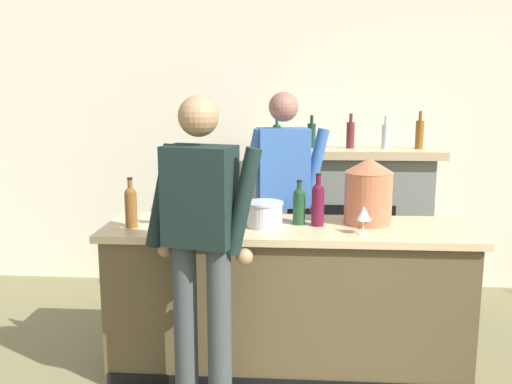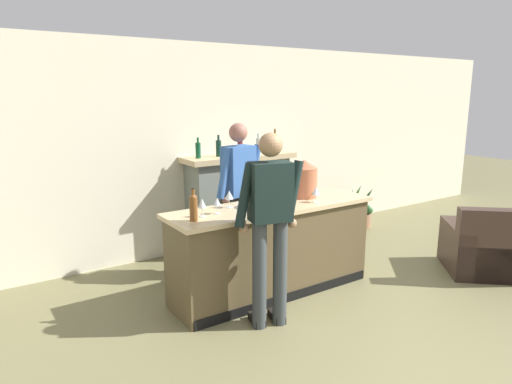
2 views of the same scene
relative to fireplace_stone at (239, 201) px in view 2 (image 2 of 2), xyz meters
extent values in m
plane|color=#6A6542|center=(-0.31, -3.44, -0.66)|extent=(24.00, 24.00, 0.00)
cube|color=beige|center=(-0.31, 0.26, 0.71)|extent=(12.00, 0.07, 2.75)
cube|color=brown|center=(-0.49, -1.46, -0.20)|extent=(2.22, 0.59, 0.93)
cube|color=tan|center=(-0.49, -1.46, 0.29)|extent=(2.29, 0.66, 0.04)
cube|color=black|center=(-0.49, -1.76, -0.61)|extent=(2.17, 0.01, 0.10)
cube|color=slate|center=(0.00, 0.01, -0.05)|extent=(1.42, 0.44, 1.23)
cube|color=black|center=(0.00, -0.23, -0.21)|extent=(0.78, 0.02, 0.79)
cube|color=tan|center=(0.00, -0.01, 0.60)|extent=(1.58, 0.52, 0.07)
cylinder|color=#11482A|center=(-0.61, -0.01, 0.74)|extent=(0.07, 0.07, 0.20)
cylinder|color=#11482A|center=(-0.61, -0.01, 0.87)|extent=(0.03, 0.03, 0.07)
cylinder|color=#133225|center=(-0.31, -0.01, 0.74)|extent=(0.07, 0.07, 0.21)
cylinder|color=#133225|center=(-0.31, -0.01, 0.88)|extent=(0.03, 0.03, 0.07)
cylinder|color=maroon|center=(0.02, -0.01, 0.75)|extent=(0.07, 0.07, 0.22)
cylinder|color=maroon|center=(0.02, -0.01, 0.90)|extent=(0.03, 0.03, 0.07)
cylinder|color=#ACBEB9|center=(0.31, -0.01, 0.74)|extent=(0.07, 0.07, 0.20)
cylinder|color=#ACBEB9|center=(0.31, -0.01, 0.88)|extent=(0.03, 0.03, 0.07)
cylinder|color=brown|center=(0.59, -0.01, 0.76)|extent=(0.07, 0.07, 0.24)
cylinder|color=brown|center=(0.59, -0.01, 0.92)|extent=(0.03, 0.03, 0.08)
cube|color=#3A2922|center=(1.96, -2.39, -0.45)|extent=(1.17, 1.17, 0.43)
cube|color=#3A2922|center=(1.74, -2.64, -0.24)|extent=(0.73, 0.68, 0.85)
cube|color=#3A2922|center=(2.19, -2.60, -0.38)|extent=(0.71, 0.76, 0.57)
cube|color=#3A2922|center=(1.73, -2.19, -0.38)|extent=(0.71, 0.76, 0.57)
cylinder|color=#936A4B|center=(2.13, -0.25, -0.55)|extent=(0.35, 0.35, 0.22)
cylinder|color=#332319|center=(2.13, -0.25, -0.45)|extent=(0.32, 0.32, 0.02)
cone|color=#3A5933|center=(2.26, -0.24, -0.22)|extent=(0.16, 0.36, 0.44)
cone|color=#2F5924|center=(2.14, -0.12, -0.21)|extent=(0.35, 0.15, 0.45)
cone|color=#406639|center=(2.01, -0.24, -0.23)|extent=(0.14, 0.28, 0.40)
cone|color=#2F6134|center=(2.12, -0.36, -0.27)|extent=(0.32, 0.14, 0.35)
cylinder|color=#363C3D|center=(-0.84, -2.06, -0.16)|extent=(0.13, 0.13, 1.01)
cube|color=black|center=(-0.82, -1.99, -0.63)|extent=(0.16, 0.26, 0.07)
cylinder|color=#363C3D|center=(-1.03, -2.01, -0.16)|extent=(0.13, 0.13, 1.01)
cube|color=black|center=(-1.02, -1.94, -0.63)|extent=(0.16, 0.26, 0.07)
cube|color=black|center=(-0.94, -2.04, 0.61)|extent=(0.40, 0.30, 0.52)
cylinder|color=black|center=(-0.71, -2.07, 0.59)|extent=(0.20, 0.08, 0.57)
sphere|color=#906D4A|center=(-0.70, -2.06, 0.29)|extent=(0.09, 0.09, 0.09)
cylinder|color=black|center=(-1.15, -1.96, 0.59)|extent=(0.20, 0.08, 0.57)
sphere|color=#906D4A|center=(-1.15, -1.94, 0.29)|extent=(0.09, 0.09, 0.09)
sphere|color=#906D4A|center=(-0.94, -2.04, 1.02)|extent=(0.21, 0.21, 0.21)
cylinder|color=#484739|center=(-0.63, -0.88, -0.18)|extent=(0.13, 0.13, 0.97)
cube|color=black|center=(-0.62, -0.95, -0.63)|extent=(0.15, 0.26, 0.07)
cylinder|color=#484739|center=(-0.44, -0.84, -0.18)|extent=(0.13, 0.13, 0.97)
cube|color=black|center=(-0.42, -0.91, -0.63)|extent=(0.15, 0.26, 0.07)
cube|color=#345EA2|center=(-0.53, -0.86, 0.59)|extent=(0.40, 0.29, 0.56)
cylinder|color=#345EA2|center=(-0.76, -0.93, 0.59)|extent=(0.20, 0.08, 0.57)
sphere|color=#955F4F|center=(-0.75, -0.95, 0.29)|extent=(0.09, 0.09, 0.09)
cylinder|color=#345EA2|center=(-0.30, -0.84, 0.59)|extent=(0.20, 0.08, 0.57)
sphere|color=#955F4F|center=(-0.30, -0.86, 0.29)|extent=(0.09, 0.09, 0.09)
sphere|color=#955F4F|center=(-0.53, -0.86, 1.02)|extent=(0.21, 0.21, 0.21)
cylinder|color=#B06140|center=(0.01, -1.36, 0.47)|extent=(0.30, 0.30, 0.33)
cone|color=#B06140|center=(0.01, -1.36, 0.68)|extent=(0.30, 0.30, 0.09)
cylinder|color=#B29333|center=(0.01, -1.52, 0.38)|extent=(0.02, 0.04, 0.02)
cylinder|color=silver|center=(-0.63, -1.49, 0.38)|extent=(0.22, 0.22, 0.14)
cylinder|color=silver|center=(-0.63, -1.49, 0.46)|extent=(0.24, 0.24, 0.01)
cylinder|color=brown|center=(-1.45, -1.56, 0.42)|extent=(0.07, 0.07, 0.22)
sphere|color=brown|center=(-1.45, -1.56, 0.52)|extent=(0.07, 0.07, 0.07)
cylinder|color=brown|center=(-1.45, -1.56, 0.57)|extent=(0.03, 0.03, 0.08)
cylinder|color=black|center=(-1.45, -1.56, 0.61)|extent=(0.03, 0.03, 0.01)
cylinder|color=#1A3E23|center=(-0.42, -1.41, 0.41)|extent=(0.08, 0.08, 0.19)
sphere|color=#1A3E23|center=(-0.42, -1.41, 0.50)|extent=(0.07, 0.07, 0.07)
cylinder|color=#1A3E23|center=(-0.42, -1.41, 0.54)|extent=(0.03, 0.03, 0.08)
cylinder|color=black|center=(-0.42, -1.41, 0.58)|extent=(0.03, 0.03, 0.01)
cylinder|color=#531028|center=(-0.30, -1.43, 0.42)|extent=(0.08, 0.08, 0.23)
sphere|color=#531028|center=(-0.30, -1.43, 0.54)|extent=(0.08, 0.08, 0.08)
cylinder|color=#531028|center=(-0.30, -1.43, 0.58)|extent=(0.03, 0.03, 0.09)
cylinder|color=black|center=(-0.30, -1.43, 0.63)|extent=(0.03, 0.03, 0.01)
cylinder|color=silver|center=(-1.15, -1.45, 0.31)|extent=(0.06, 0.06, 0.01)
cylinder|color=silver|center=(-1.15, -1.45, 0.35)|extent=(0.01, 0.01, 0.08)
cone|color=silver|center=(-1.15, -1.45, 0.43)|extent=(0.07, 0.07, 0.07)
cylinder|color=silver|center=(-0.92, -1.31, 0.31)|extent=(0.07, 0.07, 0.01)
cylinder|color=silver|center=(-0.92, -1.31, 0.36)|extent=(0.01, 0.01, 0.08)
cone|color=silver|center=(-0.92, -1.31, 0.44)|extent=(0.08, 0.08, 0.09)
cylinder|color=silver|center=(-0.04, -1.63, 0.31)|extent=(0.07, 0.07, 0.01)
cylinder|color=silver|center=(-0.04, -1.63, 0.36)|extent=(0.01, 0.01, 0.08)
cone|color=silver|center=(-0.04, -1.63, 0.44)|extent=(0.09, 0.09, 0.08)
cylinder|color=silver|center=(-1.31, -1.47, 0.31)|extent=(0.06, 0.06, 0.01)
cylinder|color=silver|center=(-1.31, -1.47, 0.36)|extent=(0.01, 0.01, 0.08)
cone|color=silver|center=(-1.31, -1.47, 0.44)|extent=(0.08, 0.08, 0.09)
camera|label=1|loc=(-0.44, -4.91, 1.18)|focal=40.00mm
camera|label=2|loc=(-3.21, -5.19, 1.45)|focal=32.00mm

